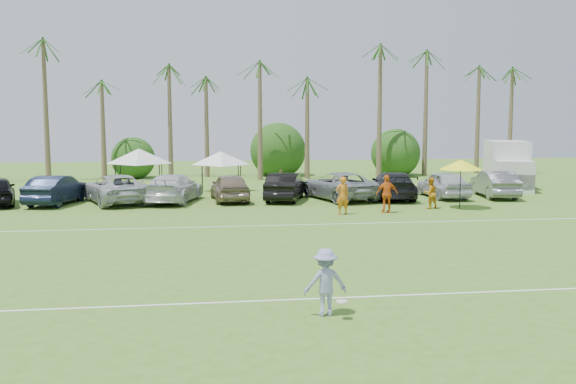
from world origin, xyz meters
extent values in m
plane|color=#477122|center=(0.00, 0.00, 0.00)|extent=(120.00, 120.00, 0.00)
cube|color=white|center=(0.00, 2.00, 0.01)|extent=(80.00, 0.10, 0.01)
cube|color=white|center=(0.00, 14.00, 0.01)|extent=(80.00, 0.10, 0.01)
cone|color=brown|center=(-12.00, 38.00, 5.00)|extent=(0.44, 0.44, 10.00)
cone|color=brown|center=(-8.00, 38.00, 5.50)|extent=(0.44, 0.44, 11.00)
cone|color=brown|center=(-4.00, 38.00, 4.00)|extent=(0.44, 0.44, 8.00)
cone|color=brown|center=(0.00, 38.00, 4.50)|extent=(0.44, 0.44, 9.00)
cone|color=brown|center=(4.00, 38.00, 5.00)|extent=(0.44, 0.44, 10.00)
cone|color=brown|center=(8.00, 38.00, 5.50)|extent=(0.44, 0.44, 11.00)
cone|color=brown|center=(13.00, 38.00, 4.00)|extent=(0.44, 0.44, 8.00)
cone|color=brown|center=(18.00, 38.00, 4.50)|extent=(0.44, 0.44, 9.00)
cone|color=brown|center=(23.00, 38.00, 5.00)|extent=(0.44, 0.44, 10.00)
cone|color=brown|center=(27.00, 38.00, 5.50)|extent=(0.44, 0.44, 11.00)
cylinder|color=brown|center=(-6.00, 39.00, 0.70)|extent=(0.30, 0.30, 1.40)
sphere|color=#1B4513|center=(-6.00, 39.00, 1.80)|extent=(4.00, 4.00, 4.00)
cylinder|color=brown|center=(6.00, 39.00, 0.70)|extent=(0.30, 0.30, 1.40)
sphere|color=#1B4513|center=(6.00, 39.00, 1.80)|extent=(4.00, 4.00, 4.00)
cylinder|color=brown|center=(16.00, 39.00, 0.70)|extent=(0.30, 0.30, 1.40)
sphere|color=#1B4513|center=(16.00, 39.00, 1.80)|extent=(4.00, 4.00, 4.00)
imported|color=orange|center=(6.41, 16.93, 0.96)|extent=(0.78, 0.59, 1.92)
imported|color=orange|center=(11.56, 18.36, 0.84)|extent=(0.95, 0.82, 1.68)
imported|color=orange|center=(8.79, 17.11, 0.98)|extent=(1.15, 0.48, 1.96)
cube|color=silver|center=(20.69, 27.98, 2.03)|extent=(3.71, 5.09, 2.48)
cube|color=silver|center=(19.76, 24.94, 1.04)|extent=(2.70, 2.38, 2.08)
cube|color=black|center=(19.55, 24.23, 0.74)|extent=(2.27, 0.95, 0.99)
cube|color=#E5590C|center=(21.89, 27.61, 1.59)|extent=(0.48, 1.52, 0.89)
cylinder|color=black|center=(18.87, 25.42, 0.45)|extent=(0.55, 0.94, 0.89)
cylinder|color=black|center=(20.77, 24.84, 0.45)|extent=(0.55, 0.94, 0.89)
cylinder|color=black|center=(20.10, 29.40, 0.45)|extent=(0.55, 0.94, 0.89)
cylinder|color=black|center=(21.99, 28.82, 0.45)|extent=(0.55, 0.94, 0.89)
cylinder|color=black|center=(-5.89, 26.51, 0.97)|extent=(0.06, 0.06, 1.94)
cylinder|color=black|center=(-3.18, 26.51, 0.97)|extent=(0.06, 0.06, 1.94)
cylinder|color=black|center=(-5.89, 29.21, 0.97)|extent=(0.06, 0.06, 1.94)
cylinder|color=black|center=(-3.18, 29.21, 0.97)|extent=(0.06, 0.06, 1.94)
pyramid|color=silver|center=(-4.54, 27.86, 2.90)|extent=(4.18, 4.18, 0.97)
cylinder|color=black|center=(-0.51, 27.01, 0.89)|extent=(0.06, 0.06, 1.78)
cylinder|color=black|center=(1.96, 27.01, 0.89)|extent=(0.06, 0.06, 1.78)
cylinder|color=black|center=(-0.51, 29.48, 0.89)|extent=(0.06, 0.06, 1.78)
cylinder|color=black|center=(1.96, 29.48, 0.89)|extent=(0.06, 0.06, 1.78)
pyramid|color=white|center=(0.72, 28.24, 2.67)|extent=(3.85, 3.85, 0.89)
cylinder|color=black|center=(13.16, 18.15, 1.19)|extent=(0.05, 0.05, 2.37)
cone|color=#F8FF1A|center=(13.16, 18.15, 2.37)|extent=(2.37, 2.37, 0.54)
imported|color=#898EC2|center=(2.25, 0.56, 0.83)|extent=(1.11, 0.69, 1.66)
cylinder|color=white|center=(2.58, 0.16, 0.45)|extent=(0.27, 0.27, 0.03)
imported|color=black|center=(-8.70, 22.95, 0.82)|extent=(2.88, 5.28, 1.65)
imported|color=#ABAFB5|center=(-5.45, 23.00, 0.82)|extent=(4.61, 6.51, 1.65)
imported|color=silver|center=(-2.19, 22.98, 0.82)|extent=(3.59, 6.07, 1.65)
imported|color=#7E6C56|center=(1.06, 23.04, 0.82)|extent=(2.30, 4.97, 1.65)
imported|color=black|center=(4.31, 22.91, 0.82)|extent=(3.11, 5.30, 1.65)
imported|color=gray|center=(7.57, 22.90, 0.82)|extent=(4.23, 6.45, 1.65)
imported|color=black|center=(10.82, 22.77, 0.82)|extent=(3.05, 5.94, 1.65)
imported|color=silver|center=(14.07, 22.85, 0.82)|extent=(2.09, 4.90, 1.65)
imported|color=slate|center=(17.33, 22.68, 0.82)|extent=(2.47, 5.21, 1.65)
camera|label=1|loc=(-0.78, -14.42, 4.77)|focal=40.00mm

